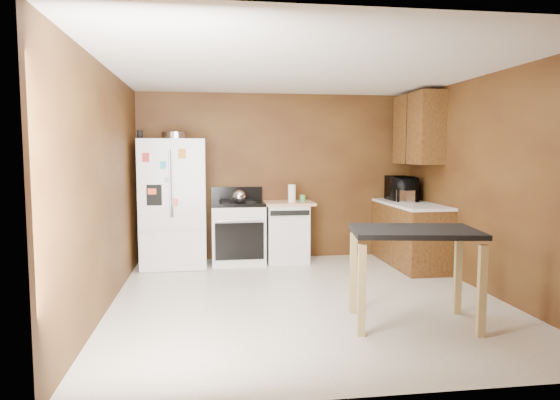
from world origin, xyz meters
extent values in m
plane|color=silver|center=(0.00, 0.00, 0.00)|extent=(4.50, 4.50, 0.00)
plane|color=white|center=(0.00, 0.00, 2.50)|extent=(4.50, 4.50, 0.00)
plane|color=brown|center=(0.00, 2.25, 1.25)|extent=(4.20, 0.00, 4.20)
plane|color=brown|center=(0.00, -2.25, 1.25)|extent=(4.20, 0.00, 4.20)
plane|color=brown|center=(-2.10, 0.00, 1.25)|extent=(0.00, 4.50, 4.50)
plane|color=brown|center=(2.10, 0.00, 1.25)|extent=(0.00, 4.50, 4.50)
cylinder|color=silver|center=(-1.51, 1.89, 1.85)|extent=(0.39, 0.39, 0.10)
cylinder|color=black|center=(-1.97, 1.73, 1.86)|extent=(0.08, 0.08, 0.12)
sphere|color=silver|center=(-0.63, 1.78, 0.99)|extent=(0.19, 0.19, 0.19)
cylinder|color=white|center=(0.14, 1.83, 1.02)|extent=(0.13, 0.13, 0.26)
cylinder|color=green|center=(0.32, 1.97, 0.94)|extent=(0.11, 0.11, 0.10)
cube|color=silver|center=(1.74, 1.51, 0.99)|extent=(0.21, 0.27, 0.18)
imported|color=black|center=(1.81, 1.83, 1.06)|extent=(0.40, 0.59, 0.33)
cube|color=white|center=(-1.55, 1.88, 0.90)|extent=(0.90, 0.75, 1.80)
cube|color=white|center=(-1.78, 1.49, 1.18)|extent=(0.43, 0.02, 1.20)
cube|color=white|center=(-1.32, 1.49, 1.18)|extent=(0.43, 0.02, 1.20)
cube|color=white|center=(-1.55, 1.49, 0.28)|extent=(0.88, 0.02, 0.54)
cube|color=black|center=(-1.78, 1.48, 1.05)|extent=(0.20, 0.01, 0.28)
cylinder|color=silver|center=(-1.56, 1.46, 1.20)|extent=(0.02, 0.02, 0.90)
cylinder|color=silver|center=(-1.54, 1.46, 1.20)|extent=(0.02, 0.02, 0.90)
cube|color=red|center=(-1.87, 1.46, 1.55)|extent=(0.09, 0.00, 0.12)
cube|color=#32BFD8|center=(-1.65, 1.46, 1.45)|extent=(0.08, 0.00, 0.10)
cube|color=orange|center=(-1.40, 1.46, 1.60)|extent=(0.10, 0.00, 0.13)
cube|color=#FF572A|center=(-1.80, 1.46, 1.10)|extent=(0.11, 0.00, 0.08)
cube|color=#FF7B71|center=(-1.50, 1.46, 0.95)|extent=(0.08, 0.00, 0.11)
cube|color=white|center=(-1.25, 1.46, 0.80)|extent=(0.09, 0.00, 0.10)
cube|color=#86CAB6|center=(-1.60, 1.46, 1.25)|extent=(0.07, 0.00, 0.07)
cube|color=white|center=(-0.64, 1.93, 0.42)|extent=(0.76, 0.65, 0.85)
cube|color=black|center=(-0.64, 1.93, 0.88)|extent=(0.76, 0.65, 0.05)
cube|color=black|center=(-0.64, 2.21, 1.00)|extent=(0.76, 0.06, 0.20)
cube|color=black|center=(-0.64, 1.59, 0.38)|extent=(0.68, 0.02, 0.52)
cylinder|color=silver|center=(-0.64, 1.58, 0.67)|extent=(0.62, 0.02, 0.02)
cylinder|color=black|center=(-0.82, 2.08, 0.91)|extent=(0.17, 0.17, 0.02)
cylinder|color=black|center=(-0.46, 2.08, 0.91)|extent=(0.17, 0.17, 0.02)
cylinder|color=black|center=(-0.82, 1.77, 0.91)|extent=(0.17, 0.17, 0.02)
cylinder|color=black|center=(-0.46, 1.77, 0.91)|extent=(0.17, 0.17, 0.02)
cube|color=white|center=(0.08, 1.95, 0.42)|extent=(0.60, 0.60, 0.85)
cube|color=black|center=(0.08, 1.64, 0.76)|extent=(0.56, 0.02, 0.07)
cube|color=tan|center=(0.08, 1.95, 0.87)|extent=(0.78, 0.62, 0.04)
cube|color=brown|center=(1.80, 1.45, 0.43)|extent=(0.60, 1.55, 0.86)
cube|color=white|center=(1.80, 1.45, 0.88)|extent=(0.63, 1.58, 0.04)
cube|color=brown|center=(1.93, 1.55, 1.95)|extent=(0.35, 1.05, 1.00)
cube|color=black|center=(1.75, 1.55, 1.95)|extent=(0.01, 0.01, 1.00)
cube|color=black|center=(0.83, -0.94, 0.88)|extent=(1.25, 0.94, 0.05)
cube|color=#A4894F|center=(0.37, -0.53, 0.41)|extent=(0.08, 0.08, 0.82)
cube|color=#A4894F|center=(1.40, -0.71, 0.41)|extent=(0.08, 0.08, 0.82)
cube|color=#A4894F|center=(0.26, -1.16, 0.41)|extent=(0.08, 0.08, 0.82)
cube|color=#A4894F|center=(1.29, -1.34, 0.41)|extent=(0.08, 0.08, 0.82)
camera|label=1|loc=(-1.05, -5.29, 1.60)|focal=32.00mm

